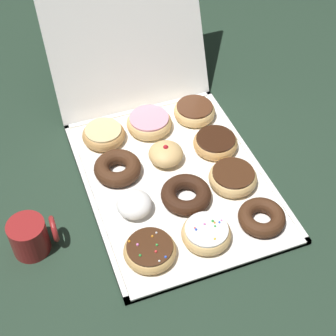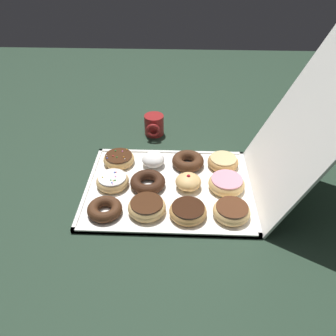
{
  "view_description": "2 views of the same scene",
  "coord_description": "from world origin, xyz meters",
  "px_view_note": "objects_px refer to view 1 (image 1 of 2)",
  "views": [
    {
      "loc": [
        -0.31,
        -0.78,
        0.94
      ],
      "look_at": [
        -0.02,
        -0.0,
        0.06
      ],
      "focal_mm": 54.49,
      "sensor_mm": 36.0,
      "label": 1
    },
    {
      "loc": [
        0.9,
        0.03,
        0.76
      ],
      "look_at": [
        -0.05,
        -0.0,
        0.05
      ],
      "focal_mm": 36.63,
      "sensor_mm": 36.0,
      "label": 2
    }
  ],
  "objects_px": {
    "chocolate_cake_ring_donut_6": "(118,168)",
    "chocolate_cake_ring_donut_4": "(185,195)",
    "chocolate_frosted_donut_5": "(233,178)",
    "jelly_filled_donut_7": "(167,153)",
    "chocolate_frosted_donut_8": "(215,143)",
    "glazed_ring_donut_9": "(104,134)",
    "pink_frosted_donut_10": "(149,123)",
    "donut_box": "(175,180)",
    "sprinkle_donut_1": "(204,234)",
    "sprinkle_donut_0": "(150,250)",
    "powdered_filled_donut_3": "(134,204)",
    "chocolate_cake_ring_donut_2": "(262,217)",
    "coffee_mug": "(30,236)",
    "chocolate_frosted_donut_11": "(194,111)"
  },
  "relations": [
    {
      "from": "chocolate_cake_ring_donut_2",
      "to": "jelly_filled_donut_7",
      "type": "bearing_deg",
      "value": 117.11
    },
    {
      "from": "sprinkle_donut_1",
      "to": "chocolate_frosted_donut_5",
      "type": "xyz_separation_m",
      "value": [
        0.13,
        0.13,
        0.0
      ]
    },
    {
      "from": "glazed_ring_donut_9",
      "to": "chocolate_frosted_donut_5",
      "type": "bearing_deg",
      "value": -45.62
    },
    {
      "from": "chocolate_frosted_donut_5",
      "to": "chocolate_frosted_donut_8",
      "type": "distance_m",
      "value": 0.13
    },
    {
      "from": "sprinkle_donut_1",
      "to": "chocolate_cake_ring_donut_6",
      "type": "height_order",
      "value": "sprinkle_donut_1"
    },
    {
      "from": "chocolate_cake_ring_donut_6",
      "to": "glazed_ring_donut_9",
      "type": "height_order",
      "value": "same"
    },
    {
      "from": "chocolate_cake_ring_donut_2",
      "to": "chocolate_frosted_donut_5",
      "type": "bearing_deg",
      "value": 94.72
    },
    {
      "from": "chocolate_cake_ring_donut_2",
      "to": "chocolate_frosted_donut_5",
      "type": "height_order",
      "value": "chocolate_frosted_donut_5"
    },
    {
      "from": "glazed_ring_donut_9",
      "to": "coffee_mug",
      "type": "distance_m",
      "value": 0.36
    },
    {
      "from": "chocolate_cake_ring_donut_4",
      "to": "pink_frosted_donut_10",
      "type": "distance_m",
      "value": 0.27
    },
    {
      "from": "chocolate_cake_ring_donut_4",
      "to": "glazed_ring_donut_9",
      "type": "bearing_deg",
      "value": 114.81
    },
    {
      "from": "chocolate_frosted_donut_5",
      "to": "jelly_filled_donut_7",
      "type": "xyz_separation_m",
      "value": [
        -0.12,
        0.13,
        0.0
      ]
    },
    {
      "from": "donut_box",
      "to": "chocolate_frosted_donut_11",
      "type": "relative_size",
      "value": 4.88
    },
    {
      "from": "chocolate_cake_ring_donut_4",
      "to": "coffee_mug",
      "type": "relative_size",
      "value": 1.17
    },
    {
      "from": "chocolate_cake_ring_donut_2",
      "to": "chocolate_cake_ring_donut_4",
      "type": "height_order",
      "value": "chocolate_cake_ring_donut_4"
    },
    {
      "from": "donut_box",
      "to": "coffee_mug",
      "type": "height_order",
      "value": "coffee_mug"
    },
    {
      "from": "donut_box",
      "to": "chocolate_frosted_donut_5",
      "type": "relative_size",
      "value": 4.74
    },
    {
      "from": "chocolate_cake_ring_donut_2",
      "to": "glazed_ring_donut_9",
      "type": "relative_size",
      "value": 0.96
    },
    {
      "from": "powdered_filled_donut_3",
      "to": "chocolate_frosted_donut_11",
      "type": "height_order",
      "value": "powdered_filled_donut_3"
    },
    {
      "from": "chocolate_frosted_donut_5",
      "to": "chocolate_cake_ring_donut_6",
      "type": "relative_size",
      "value": 1.01
    },
    {
      "from": "donut_box",
      "to": "sprinkle_donut_0",
      "type": "xyz_separation_m",
      "value": [
        -0.13,
        -0.19,
        0.02
      ]
    },
    {
      "from": "donut_box",
      "to": "pink_frosted_donut_10",
      "type": "height_order",
      "value": "pink_frosted_donut_10"
    },
    {
      "from": "sprinkle_donut_1",
      "to": "chocolate_frosted_donut_8",
      "type": "bearing_deg",
      "value": 61.18
    },
    {
      "from": "sprinkle_donut_0",
      "to": "coffee_mug",
      "type": "height_order",
      "value": "coffee_mug"
    },
    {
      "from": "donut_box",
      "to": "chocolate_frosted_donut_11",
      "type": "height_order",
      "value": "chocolate_frosted_donut_11"
    },
    {
      "from": "glazed_ring_donut_9",
      "to": "pink_frosted_donut_10",
      "type": "distance_m",
      "value": 0.13
    },
    {
      "from": "chocolate_cake_ring_donut_2",
      "to": "pink_frosted_donut_10",
      "type": "relative_size",
      "value": 0.89
    },
    {
      "from": "chocolate_frosted_donut_8",
      "to": "pink_frosted_donut_10",
      "type": "height_order",
      "value": "pink_frosted_donut_10"
    },
    {
      "from": "chocolate_frosted_donut_5",
      "to": "jelly_filled_donut_7",
      "type": "height_order",
      "value": "jelly_filled_donut_7"
    },
    {
      "from": "jelly_filled_donut_7",
      "to": "chocolate_cake_ring_donut_2",
      "type": "bearing_deg",
      "value": -62.89
    },
    {
      "from": "chocolate_cake_ring_donut_6",
      "to": "jelly_filled_donut_7",
      "type": "bearing_deg",
      "value": 0.07
    },
    {
      "from": "sprinkle_donut_1",
      "to": "chocolate_frosted_donut_5",
      "type": "bearing_deg",
      "value": 44.71
    },
    {
      "from": "chocolate_frosted_donut_5",
      "to": "coffee_mug",
      "type": "height_order",
      "value": "coffee_mug"
    },
    {
      "from": "sprinkle_donut_1",
      "to": "jelly_filled_donut_7",
      "type": "bearing_deg",
      "value": 88.22
    },
    {
      "from": "pink_frosted_donut_10",
      "to": "chocolate_frosted_donut_11",
      "type": "distance_m",
      "value": 0.13
    },
    {
      "from": "chocolate_cake_ring_donut_6",
      "to": "glazed_ring_donut_9",
      "type": "xyz_separation_m",
      "value": [
        0.0,
        0.13,
        0.0
      ]
    },
    {
      "from": "sprinkle_donut_0",
      "to": "chocolate_frosted_donut_5",
      "type": "bearing_deg",
      "value": 26.43
    },
    {
      "from": "powdered_filled_donut_3",
      "to": "chocolate_frosted_donut_8",
      "type": "relative_size",
      "value": 0.71
    },
    {
      "from": "sprinkle_donut_1",
      "to": "chocolate_cake_ring_donut_2",
      "type": "xyz_separation_m",
      "value": [
        0.14,
        -0.0,
        -0.0
      ]
    },
    {
      "from": "chocolate_cake_ring_donut_4",
      "to": "coffee_mug",
      "type": "height_order",
      "value": "coffee_mug"
    },
    {
      "from": "donut_box",
      "to": "jelly_filled_donut_7",
      "type": "height_order",
      "value": "jelly_filled_donut_7"
    },
    {
      "from": "donut_box",
      "to": "chocolate_cake_ring_donut_4",
      "type": "height_order",
      "value": "chocolate_cake_ring_donut_4"
    },
    {
      "from": "donut_box",
      "to": "glazed_ring_donut_9",
      "type": "xyz_separation_m",
      "value": [
        -0.13,
        0.19,
        0.02
      ]
    },
    {
      "from": "sprinkle_donut_0",
      "to": "chocolate_cake_ring_donut_6",
      "type": "relative_size",
      "value": 0.98
    },
    {
      "from": "chocolate_cake_ring_donut_6",
      "to": "chocolate_cake_ring_donut_4",
      "type": "bearing_deg",
      "value": -48.11
    },
    {
      "from": "powdered_filled_donut_3",
      "to": "glazed_ring_donut_9",
      "type": "height_order",
      "value": "powdered_filled_donut_3"
    },
    {
      "from": "sprinkle_donut_0",
      "to": "glazed_ring_donut_9",
      "type": "xyz_separation_m",
      "value": [
        0.0,
        0.38,
        0.0
      ]
    },
    {
      "from": "chocolate_cake_ring_donut_4",
      "to": "chocolate_frosted_donut_5",
      "type": "bearing_deg",
      "value": 3.75
    },
    {
      "from": "glazed_ring_donut_9",
      "to": "chocolate_cake_ring_donut_4",
      "type": "bearing_deg",
      "value": -65.19
    },
    {
      "from": "donut_box",
      "to": "chocolate_cake_ring_donut_2",
      "type": "bearing_deg",
      "value": -54.75
    }
  ]
}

